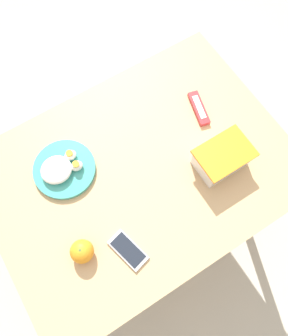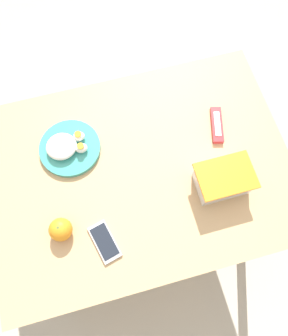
{
  "view_description": "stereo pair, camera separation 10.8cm",
  "coord_description": "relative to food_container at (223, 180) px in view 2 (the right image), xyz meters",
  "views": [
    {
      "loc": [
        0.19,
        0.32,
        1.79
      ],
      "look_at": [
        -0.01,
        0.01,
        0.78
      ],
      "focal_mm": 35.0,
      "sensor_mm": 36.0,
      "label": 1
    },
    {
      "loc": [
        0.09,
        0.37,
        1.79
      ],
      "look_at": [
        -0.01,
        0.01,
        0.78
      ],
      "focal_mm": 35.0,
      "sensor_mm": 36.0,
      "label": 2
    }
  ],
  "objects": [
    {
      "name": "orange_fruit",
      "position": [
        0.53,
        0.02,
        -0.0
      ],
      "size": [
        0.07,
        0.07,
        0.07
      ],
      "color": "orange",
      "rests_on": "table"
    },
    {
      "name": "candy_bar",
      "position": [
        -0.06,
        -0.21,
        -0.03
      ],
      "size": [
        0.07,
        0.14,
        0.02
      ],
      "color": "#B7282D",
      "rests_on": "table"
    },
    {
      "name": "ground_plane",
      "position": [
        0.24,
        -0.12,
        -0.79
      ],
      "size": [
        10.0,
        10.0,
        0.0
      ],
      "primitive_type": "plane",
      "color": "#B2A899"
    },
    {
      "name": "cell_phone",
      "position": [
        0.41,
        0.08,
        -0.04
      ],
      "size": [
        0.09,
        0.14,
        0.01
      ],
      "color": "#ADADB2",
      "rests_on": "table"
    },
    {
      "name": "table",
      "position": [
        0.24,
        -0.12,
        -0.14
      ],
      "size": [
        1.03,
        0.75,
        0.75
      ],
      "color": "tan",
      "rests_on": "ground_plane"
    },
    {
      "name": "food_container",
      "position": [
        0.0,
        0.0,
        0.0
      ],
      "size": [
        0.18,
        0.13,
        0.09
      ],
      "color": "white",
      "rests_on": "table"
    },
    {
      "name": "rice_plate",
      "position": [
        0.46,
        -0.26,
        -0.02
      ],
      "size": [
        0.21,
        0.21,
        0.06
      ],
      "color": "teal",
      "rests_on": "table"
    }
  ]
}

